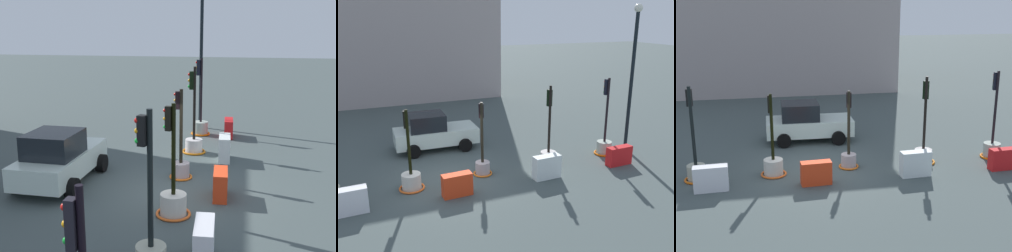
% 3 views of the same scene
% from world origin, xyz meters
% --- Properties ---
extents(ground_plane, '(120.00, 120.00, 0.00)m').
position_xyz_m(ground_plane, '(0.00, 0.00, 0.00)').
color(ground_plane, '#45504F').
extents(traffic_light_2, '(0.93, 0.93, 3.00)m').
position_xyz_m(traffic_light_2, '(-1.47, -0.19, 0.46)').
color(traffic_light_2, silver).
rests_on(traffic_light_2, ground_plane).
extents(traffic_light_3, '(0.76, 0.76, 2.95)m').
position_xyz_m(traffic_light_3, '(1.36, 0.06, 0.53)').
color(traffic_light_3, '#BBAAA9').
rests_on(traffic_light_3, ground_plane).
extents(traffic_light_4, '(0.94, 0.94, 3.39)m').
position_xyz_m(traffic_light_4, '(4.31, 0.00, 0.55)').
color(traffic_light_4, silver).
rests_on(traffic_light_4, ground_plane).
extents(traffic_light_5, '(0.88, 0.88, 3.50)m').
position_xyz_m(traffic_light_5, '(7.22, 0.06, 0.56)').
color(traffic_light_5, '#A8B3A6').
rests_on(traffic_light_5, ground_plane).
extents(construction_barrier_1, '(1.14, 0.47, 0.86)m').
position_xyz_m(construction_barrier_1, '(-3.56, -1.21, 0.43)').
color(construction_barrier_1, silver).
rests_on(construction_barrier_1, ground_plane).
extents(construction_barrier_2, '(1.07, 0.45, 0.82)m').
position_xyz_m(construction_barrier_2, '(-0.06, -1.33, 0.41)').
color(construction_barrier_2, red).
rests_on(construction_barrier_2, ground_plane).
extents(construction_barrier_3, '(1.11, 0.47, 0.92)m').
position_xyz_m(construction_barrier_3, '(3.55, -1.24, 0.46)').
color(construction_barrier_3, white).
rests_on(construction_barrier_3, ground_plane).
extents(construction_barrier_4, '(1.15, 0.43, 0.80)m').
position_xyz_m(construction_barrier_4, '(7.02, -1.24, 0.40)').
color(construction_barrier_4, red).
rests_on(construction_barrier_4, ground_plane).
extents(car_white_van, '(3.85, 2.13, 1.74)m').
position_xyz_m(car_white_van, '(0.20, 3.75, 0.82)').
color(car_white_van, silver).
rests_on(car_white_van, ground_plane).
extents(building_main_facade, '(18.04, 7.93, 11.35)m').
position_xyz_m(building_main_facade, '(-1.19, 17.11, 5.69)').
color(building_main_facade, '#AC9F9C').
rests_on(building_main_facade, ground_plane).
extents(street_lamp_post, '(0.36, 0.36, 6.58)m').
position_xyz_m(street_lamp_post, '(8.59, 0.22, 3.87)').
color(street_lamp_post, black).
rests_on(street_lamp_post, ground_plane).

